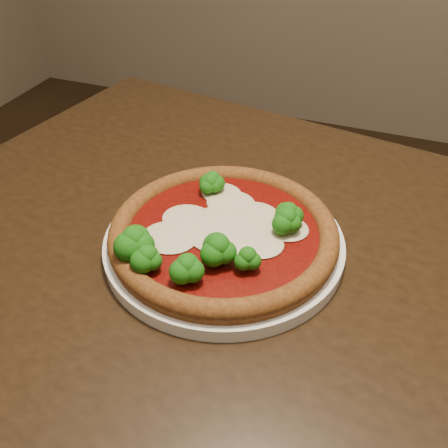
% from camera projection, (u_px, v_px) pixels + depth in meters
% --- Properties ---
extents(dining_table, '(1.24, 1.00, 0.75)m').
position_uv_depth(dining_table, '(268.00, 331.00, 0.68)').
color(dining_table, black).
rests_on(dining_table, floor).
extents(plate, '(0.31, 0.31, 0.02)m').
position_uv_depth(plate, '(224.00, 243.00, 0.65)').
color(plate, white).
rests_on(plate, dining_table).
extents(pizza, '(0.29, 0.29, 0.06)m').
position_uv_depth(pizza, '(222.00, 232.00, 0.63)').
color(pizza, brown).
rests_on(pizza, plate).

